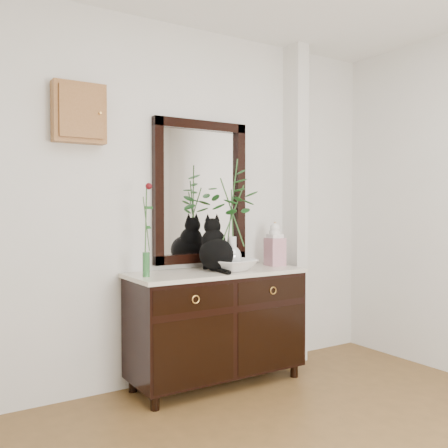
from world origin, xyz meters
TOP-DOWN VIEW (x-y plane):
  - wall_back at (0.00, 1.98)m, footprint 3.60×0.04m
  - pilaster at (1.00, 1.90)m, footprint 0.12×0.20m
  - sideboard at (0.10, 1.73)m, footprint 1.33×0.52m
  - wall_mirror at (0.10, 1.97)m, footprint 0.80×0.06m
  - key_cabinet at (-0.85, 1.94)m, footprint 0.35×0.10m
  - cat at (0.11, 1.74)m, footprint 0.32×0.38m
  - lotus_bowl at (0.20, 1.68)m, footprint 0.41×0.41m
  - vase_branches at (0.20, 1.68)m, footprint 0.50×0.50m
  - bud_vase_rose at (-0.47, 1.72)m, footprint 0.09×0.09m
  - ginger_jar at (0.67, 1.76)m, footprint 0.14×0.14m

SIDE VIEW (x-z plane):
  - sideboard at x=0.10m, z-range 0.06..0.88m
  - lotus_bowl at x=0.20m, z-range 0.85..0.93m
  - ginger_jar at x=0.67m, z-range 0.85..1.21m
  - cat at x=0.11m, z-range 0.85..1.25m
  - bud_vase_rose at x=-0.47m, z-range 0.85..1.50m
  - vase_branches at x=0.20m, z-range 0.87..1.69m
  - wall_back at x=0.00m, z-range 0.00..2.70m
  - pilaster at x=1.00m, z-range 0.00..2.70m
  - wall_mirror at x=0.10m, z-range 0.89..1.99m
  - key_cabinet at x=-0.85m, z-range 1.75..2.15m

